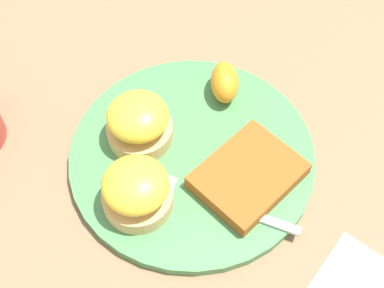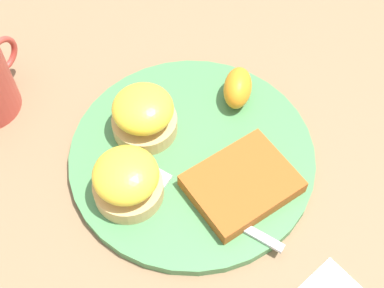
# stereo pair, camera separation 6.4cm
# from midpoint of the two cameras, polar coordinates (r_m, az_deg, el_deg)

# --- Properties ---
(ground_plane) EXTENTS (1.10, 1.10, 0.00)m
(ground_plane) POSITION_cam_midpoint_polar(r_m,az_deg,el_deg) (0.67, -2.73, -1.80)
(ground_plane) COLOR #846647
(plate) EXTENTS (0.30, 0.30, 0.01)m
(plate) POSITION_cam_midpoint_polar(r_m,az_deg,el_deg) (0.66, -2.76, -1.48)
(plate) COLOR #47844C
(plate) RESTS_ON ground_plane
(sandwich_benedict_left) EXTENTS (0.08, 0.08, 0.06)m
(sandwich_benedict_left) POSITION_cam_midpoint_polar(r_m,az_deg,el_deg) (0.65, -8.44, 2.25)
(sandwich_benedict_left) COLOR tan
(sandwich_benedict_left) RESTS_ON plate
(sandwich_benedict_right) EXTENTS (0.08, 0.08, 0.06)m
(sandwich_benedict_right) POSITION_cam_midpoint_polar(r_m,az_deg,el_deg) (0.60, -9.00, -5.13)
(sandwich_benedict_right) COLOR tan
(sandwich_benedict_right) RESTS_ON plate
(hashbrown_patty) EXTENTS (0.15, 0.13, 0.02)m
(hashbrown_patty) POSITION_cam_midpoint_polar(r_m,az_deg,el_deg) (0.63, 3.13, -3.59)
(hashbrown_patty) COLOR #9F501C
(hashbrown_patty) RESTS_ON plate
(orange_wedge) EXTENTS (0.07, 0.06, 0.04)m
(orange_wedge) POSITION_cam_midpoint_polar(r_m,az_deg,el_deg) (0.70, 0.86, 6.42)
(orange_wedge) COLOR orange
(orange_wedge) RESTS_ON plate
(fork) EXTENTS (0.02, 0.19, 0.00)m
(fork) POSITION_cam_midpoint_polar(r_m,az_deg,el_deg) (0.62, -1.17, -6.21)
(fork) COLOR silver
(fork) RESTS_ON plate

